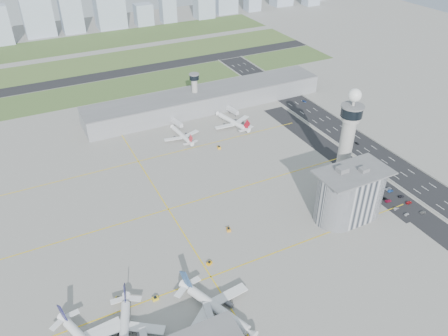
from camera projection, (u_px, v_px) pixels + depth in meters
name	position (u px, v px, depth m)	size (l,w,h in m)	color
ground	(251.00, 219.00, 254.90)	(1000.00, 1000.00, 0.00)	#9A978F
grass_strip_0	(116.00, 88.00, 415.27)	(480.00, 50.00, 0.08)	#4A642F
grass_strip_1	(98.00, 64.00, 471.23)	(480.00, 60.00, 0.08)	#516831
grass_strip_2	(82.00, 43.00, 530.93)	(480.00, 70.00, 0.08)	#4B6731
runway	(106.00, 75.00, 442.87)	(480.00, 22.00, 0.10)	black
highway	(397.00, 170.00, 297.99)	(28.00, 500.00, 0.10)	black
barrier_left	(382.00, 174.00, 292.44)	(0.60, 500.00, 1.20)	#9E9E99
barrier_right	(412.00, 164.00, 302.94)	(0.60, 500.00, 1.20)	#9E9E99
landside_road	(380.00, 187.00, 281.16)	(18.00, 260.00, 0.08)	black
parking_lot	(391.00, 198.00, 271.45)	(20.00, 44.00, 0.10)	black
taxiway_line_h_0	(211.00, 277.00, 217.52)	(260.00, 0.60, 0.01)	yellow
taxiway_line_h_1	(168.00, 209.00, 262.29)	(260.00, 0.60, 0.01)	yellow
taxiway_line_h_2	(138.00, 161.00, 307.06)	(260.00, 0.60, 0.01)	yellow
taxiway_line_v	(168.00, 209.00, 262.29)	(0.60, 260.00, 0.01)	yellow
control_tower	(348.00, 134.00, 268.59)	(14.00, 14.00, 64.50)	#ADAAA5
secondary_tower	(195.00, 89.00, 367.73)	(8.60, 8.60, 31.90)	#ADAAA5
admin_building	(350.00, 194.00, 249.56)	(42.00, 24.00, 33.50)	#B2B2B7
terminal_pier	(207.00, 99.00, 375.99)	(210.00, 32.00, 15.80)	gray
airplane_near_b	(123.00, 329.00, 185.21)	(41.79, 35.52, 11.70)	white
airplane_near_c	(218.00, 305.00, 195.22)	(45.77, 38.91, 12.82)	white
airplane_far_a	(181.00, 132.00, 332.37)	(34.59, 29.40, 9.69)	white
airplane_far_b	(232.00, 119.00, 349.69)	(40.47, 34.40, 11.33)	white
jet_bridge_near_2	(214.00, 331.00, 187.95)	(14.00, 3.00, 5.70)	silver
jet_bridge_far_0	(172.00, 121.00, 352.58)	(14.00, 3.00, 5.70)	silver
jet_bridge_far_1	(227.00, 109.00, 371.33)	(14.00, 3.00, 5.70)	silver
tug_0	(118.00, 299.00, 205.00)	(2.07, 3.01, 1.75)	gold
tug_1	(155.00, 298.00, 205.27)	(2.03, 2.95, 1.72)	gold
tug_2	(209.00, 263.00, 224.39)	(1.90, 2.76, 1.60)	#E79D08
tug_3	(229.00, 229.00, 245.92)	(2.16, 3.15, 1.83)	orange
tug_4	(219.00, 147.00, 321.59)	(2.23, 3.24, 1.89)	gold
tug_5	(234.00, 123.00, 353.85)	(1.90, 2.76, 1.60)	yellow
car_lot_0	(407.00, 214.00, 257.44)	(1.47, 3.64, 1.24)	silver
car_lot_1	(396.00, 208.00, 262.05)	(1.31, 3.75, 1.24)	slate
car_lot_2	(388.00, 201.00, 268.29)	(1.96, 4.24, 1.18)	#B51641
car_lot_3	(384.00, 198.00, 270.42)	(1.55, 3.81, 1.11)	black
car_lot_4	(372.00, 191.00, 276.61)	(1.28, 3.18, 1.08)	navy
car_lot_5	(364.00, 184.00, 283.35)	(1.19, 3.42, 1.13)	silver
car_lot_6	(423.00, 212.00, 259.14)	(1.82, 3.94, 1.10)	gray
car_lot_7	(409.00, 202.00, 266.84)	(1.78, 4.39, 1.27)	#A8181E
car_lot_8	(401.00, 196.00, 272.00)	(1.50, 3.74, 1.27)	black
car_lot_9	(390.00, 191.00, 276.84)	(1.32, 3.80, 1.25)	navy
car_lot_10	(388.00, 189.00, 278.71)	(2.17, 4.71, 1.31)	#B7BBC9
car_lot_11	(379.00, 181.00, 286.02)	(1.59, 3.92, 1.14)	gray
car_hw_1	(357.00, 143.00, 327.13)	(1.20, 3.45, 1.14)	black
car_hw_2	(304.00, 101.00, 389.48)	(2.07, 4.48, 1.25)	navy
car_hw_4	(256.00, 81.00, 428.95)	(1.55, 3.86, 1.31)	gray
skyline_bldg_6	(1.00, 25.00, 515.80)	(20.04, 16.03, 45.20)	#9EADC1
skyline_bldg_7	(36.00, 10.00, 541.77)	(35.76, 28.61, 61.22)	#9EADC1
skyline_bldg_9	(109.00, 3.00, 571.75)	(36.96, 29.57, 62.11)	#9EADC1
skyline_bldg_10	(144.00, 15.00, 590.88)	(23.01, 18.41, 27.75)	#9EADC1
skyline_bldg_11	(168.00, 7.00, 600.66)	(20.22, 16.18, 38.97)	#9EADC1
skyline_bldg_12	(204.00, 1.00, 617.16)	(26.14, 20.92, 46.89)	#9EADC1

